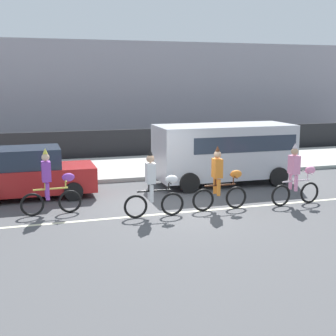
# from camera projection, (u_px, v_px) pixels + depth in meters

# --- Properties ---
(ground_plane) EXTENTS (80.00, 80.00, 0.00)m
(ground_plane) POSITION_uv_depth(u_px,v_px,m) (172.00, 208.00, 13.98)
(ground_plane) COLOR #4C4C4F
(road_centre_line) EXTENTS (36.00, 0.14, 0.01)m
(road_centre_line) POSITION_uv_depth(u_px,v_px,m) (178.00, 213.00, 13.51)
(road_centre_line) COLOR beige
(road_centre_line) RESTS_ON ground
(sidewalk_curb) EXTENTS (60.00, 5.00, 0.15)m
(sidewalk_curb) POSITION_uv_depth(u_px,v_px,m) (127.00, 167.00, 20.07)
(sidewalk_curb) COLOR #ADAAA3
(sidewalk_curb) RESTS_ON ground
(fence_line) EXTENTS (40.00, 0.08, 1.40)m
(fence_line) POSITION_uv_depth(u_px,v_px,m) (114.00, 144.00, 22.68)
(fence_line) COLOR black
(fence_line) RESTS_ON ground
(building_backdrop) EXTENTS (28.00, 8.00, 5.99)m
(building_backdrop) POSITION_uv_depth(u_px,v_px,m) (127.00, 92.00, 31.06)
(building_backdrop) COLOR #99939E
(building_backdrop) RESTS_ON ground
(parade_cyclist_purple) EXTENTS (1.72, 0.50, 1.92)m
(parade_cyclist_purple) POSITION_uv_depth(u_px,v_px,m) (51.00, 186.00, 13.20)
(parade_cyclist_purple) COLOR black
(parade_cyclist_purple) RESTS_ON ground
(parade_cyclist_zebra) EXTENTS (1.72, 0.50, 1.92)m
(parade_cyclist_zebra) POSITION_uv_depth(u_px,v_px,m) (155.00, 188.00, 12.96)
(parade_cyclist_zebra) COLOR black
(parade_cyclist_zebra) RESTS_ON ground
(parade_cyclist_orange) EXTENTS (1.72, 0.50, 1.92)m
(parade_cyclist_orange) POSITION_uv_depth(u_px,v_px,m) (221.00, 182.00, 13.68)
(parade_cyclist_orange) COLOR black
(parade_cyclist_orange) RESTS_ON ground
(parade_cyclist_pink) EXTENTS (1.72, 0.50, 1.92)m
(parade_cyclist_pink) POSITION_uv_depth(u_px,v_px,m) (297.00, 178.00, 14.25)
(parade_cyclist_pink) COLOR black
(parade_cyclist_pink) RESTS_ON ground
(parked_van_silver) EXTENTS (5.00, 2.22, 2.18)m
(parked_van_silver) POSITION_uv_depth(u_px,v_px,m) (226.00, 149.00, 17.12)
(parked_van_silver) COLOR silver
(parked_van_silver) RESTS_ON ground
(parked_car_red) EXTENTS (4.10, 1.92, 1.64)m
(parked_car_red) POSITION_uv_depth(u_px,v_px,m) (30.00, 174.00, 15.17)
(parked_car_red) COLOR #AD1E1E
(parked_car_red) RESTS_ON ground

